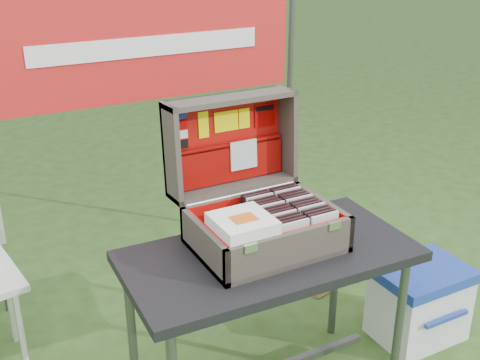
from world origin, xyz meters
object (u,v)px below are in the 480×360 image
table (268,327)px  cooler (419,302)px  suitcase (259,178)px  cardboard_box (333,257)px

table → cooler: (0.85, 0.01, -0.16)m
table → suitcase: bearing=88.4°
table → suitcase: suitcase is taller
cooler → cardboard_box: size_ratio=1.22×
table → cardboard_box: 0.96m
table → suitcase: size_ratio=2.04×
table → cooler: size_ratio=2.63×
suitcase → cardboard_box: suitcase is taller
table → cooler: 0.87m
suitcase → cooler: 1.15m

